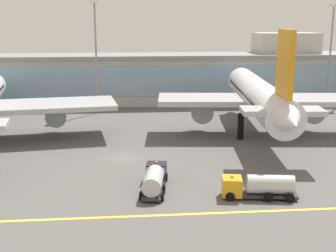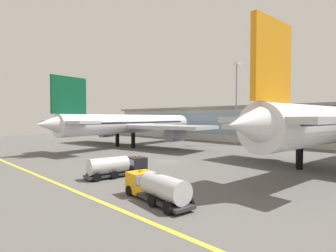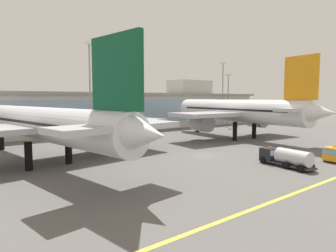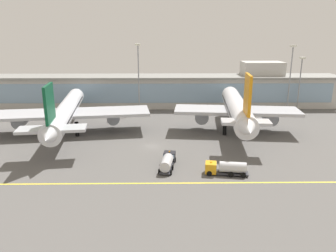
{
  "view_description": "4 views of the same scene",
  "coord_description": "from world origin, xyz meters",
  "px_view_note": "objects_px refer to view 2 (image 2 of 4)",
  "views": [
    {
      "loc": [
        0.47,
        -69.06,
        21.09
      ],
      "look_at": [
        7.3,
        3.83,
        4.09
      ],
      "focal_mm": 49.18,
      "sensor_mm": 36.0,
      "label": 1
    },
    {
      "loc": [
        35.57,
        -36.13,
        8.58
      ],
      "look_at": [
        -5.4,
        5.85,
        6.62
      ],
      "focal_mm": 28.17,
      "sensor_mm": 36.0,
      "label": 2
    },
    {
      "loc": [
        -39.67,
        -39.01,
        10.77
      ],
      "look_at": [
        -3.28,
        6.64,
        5.32
      ],
      "focal_mm": 32.18,
      "sensor_mm": 36.0,
      "label": 3
    },
    {
      "loc": [
        3.05,
        -81.57,
        29.18
      ],
      "look_at": [
        4.25,
        4.59,
        4.27
      ],
      "focal_mm": 34.85,
      "sensor_mm": 36.0,
      "label": 4
    }
  ],
  "objects_px": {
    "fuel_tanker_truck": "(155,186)",
    "baggage_tug_near": "(119,166)",
    "airliner_near_right": "(331,126)",
    "apron_light_mast_east": "(236,92)",
    "airliner_near_left": "(133,124)"
  },
  "relations": [
    {
      "from": "baggage_tug_near",
      "to": "fuel_tanker_truck",
      "type": "bearing_deg",
      "value": -99.47
    },
    {
      "from": "baggage_tug_near",
      "to": "apron_light_mast_east",
      "type": "xyz_separation_m",
      "value": [
        -9.84,
        50.3,
        14.86
      ]
    },
    {
      "from": "airliner_near_left",
      "to": "apron_light_mast_east",
      "type": "height_order",
      "value": "apron_light_mast_east"
    },
    {
      "from": "airliner_near_right",
      "to": "baggage_tug_near",
      "type": "distance_m",
      "value": 34.2
    },
    {
      "from": "fuel_tanker_truck",
      "to": "apron_light_mast_east",
      "type": "distance_m",
      "value": 60.42
    },
    {
      "from": "airliner_near_left",
      "to": "fuel_tanker_truck",
      "type": "distance_m",
      "value": 51.62
    },
    {
      "from": "baggage_tug_near",
      "to": "apron_light_mast_east",
      "type": "distance_m",
      "value": 53.36
    },
    {
      "from": "airliner_near_right",
      "to": "apron_light_mast_east",
      "type": "distance_m",
      "value": 39.97
    },
    {
      "from": "airliner_near_left",
      "to": "apron_light_mast_east",
      "type": "xyz_separation_m",
      "value": [
        19.79,
        24.31,
        9.86
      ]
    },
    {
      "from": "airliner_near_left",
      "to": "airliner_near_right",
      "type": "relative_size",
      "value": 1.08
    },
    {
      "from": "airliner_near_right",
      "to": "baggage_tug_near",
      "type": "relative_size",
      "value": 5.7
    },
    {
      "from": "fuel_tanker_truck",
      "to": "baggage_tug_near",
      "type": "bearing_deg",
      "value": -9.39
    },
    {
      "from": "fuel_tanker_truck",
      "to": "apron_light_mast_east",
      "type": "height_order",
      "value": "apron_light_mast_east"
    },
    {
      "from": "fuel_tanker_truck",
      "to": "apron_light_mast_east",
      "type": "xyz_separation_m",
      "value": [
        -21.92,
        54.3,
        14.86
      ]
    },
    {
      "from": "apron_light_mast_east",
      "to": "airliner_near_right",
      "type": "bearing_deg",
      "value": -37.8
    }
  ]
}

